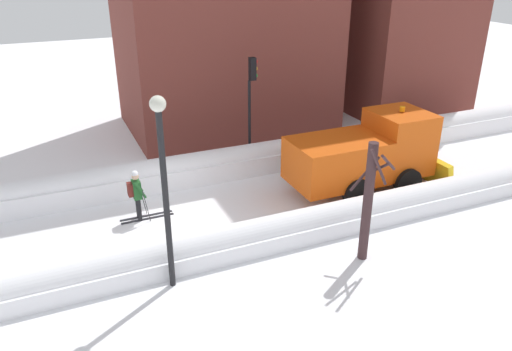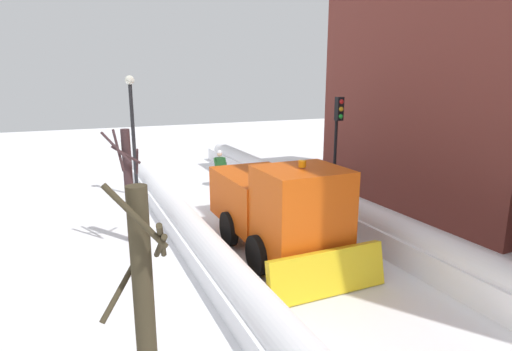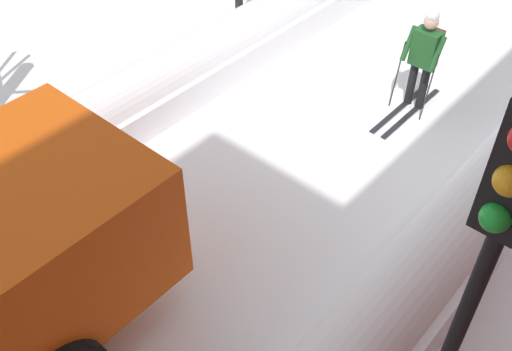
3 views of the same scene
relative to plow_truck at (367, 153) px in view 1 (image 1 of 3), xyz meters
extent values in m
plane|color=white|center=(-0.51, 2.74, -1.48)|extent=(80.00, 80.00, 0.00)
cube|color=white|center=(-3.21, 2.74, -1.10)|extent=(1.10, 36.00, 0.76)
cylinder|color=white|center=(-3.21, 2.74, -0.71)|extent=(0.90, 34.20, 0.90)
cube|color=white|center=(2.19, 2.74, -1.21)|extent=(1.10, 36.00, 0.54)
cylinder|color=white|center=(2.19, 2.74, -0.93)|extent=(0.90, 34.20, 0.90)
cube|color=#DB510F|center=(0.00, -1.32, -0.08)|extent=(2.30, 3.40, 1.60)
cube|color=#DB510F|center=(0.00, 1.38, 0.27)|extent=(2.20, 2.00, 2.30)
cube|color=black|center=(0.00, 2.34, 0.78)|extent=(1.85, 0.06, 1.01)
cube|color=yellow|center=(0.00, 2.73, -0.93)|extent=(3.20, 0.46, 1.13)
cylinder|color=orange|center=(0.00, 1.38, 1.54)|extent=(0.20, 0.20, 0.18)
cylinder|color=black|center=(-1.15, 1.08, -0.93)|extent=(0.25, 1.10, 1.10)
cylinder|color=black|center=(1.15, 1.08, -0.93)|extent=(0.25, 1.10, 1.10)
cylinder|color=black|center=(-1.15, -1.12, -0.93)|extent=(0.25, 1.10, 1.10)
cylinder|color=black|center=(1.15, -1.12, -0.93)|extent=(0.25, 1.10, 1.10)
cylinder|color=black|center=(-1.19, -8.39, -1.07)|extent=(0.14, 0.14, 0.82)
cylinder|color=black|center=(-0.97, -8.39, -1.07)|extent=(0.14, 0.14, 0.82)
cube|color=#1E5123|center=(-1.08, -8.39, -0.35)|extent=(0.42, 0.26, 0.62)
cube|color=#591E19|center=(-1.08, -8.60, -0.32)|extent=(0.32, 0.16, 0.44)
sphere|color=tan|center=(-1.08, -8.39, 0.12)|extent=(0.24, 0.24, 0.24)
sphere|color=silver|center=(-1.08, -8.39, 0.22)|extent=(0.22, 0.22, 0.22)
cylinder|color=#1E5123|center=(-1.34, -8.29, -0.32)|extent=(0.09, 0.33, 0.56)
cylinder|color=#1E5123|center=(-0.82, -8.29, -0.32)|extent=(0.09, 0.33, 0.56)
cube|color=black|center=(-1.19, -8.14, -1.46)|extent=(0.09, 1.80, 0.03)
cube|color=black|center=(-0.97, -8.14, -1.46)|extent=(0.09, 1.80, 0.03)
cylinder|color=#262628|center=(-1.38, -8.17, -0.88)|extent=(0.02, 0.19, 1.19)
cylinder|color=#262628|center=(-0.78, -8.17, -0.88)|extent=(0.02, 0.19, 1.19)
cylinder|color=black|center=(-4.10, -3.04, 0.33)|extent=(0.12, 0.12, 3.61)
cube|color=black|center=(-4.10, -2.90, 2.58)|extent=(0.28, 0.24, 0.90)
sphere|color=red|center=(-4.10, -2.77, 2.86)|extent=(0.18, 0.18, 0.18)
sphere|color=gold|center=(-4.10, -2.77, 2.58)|extent=(0.18, 0.18, 0.18)
sphere|color=green|center=(-4.10, -2.77, 2.30)|extent=(0.18, 0.18, 0.18)
cylinder|color=black|center=(2.94, -8.30, 1.00)|extent=(0.16, 0.16, 4.96)
sphere|color=silver|center=(2.94, -8.30, 3.66)|extent=(0.40, 0.40, 0.40)
cylinder|color=#3E292B|center=(3.90, -2.76, 0.36)|extent=(0.28, 0.28, 3.67)
cylinder|color=#3E292B|center=(3.61, -2.74, 1.14)|extent=(0.14, 0.91, 0.98)
cylinder|color=#3E292B|center=(3.96, -2.48, 1.44)|extent=(0.85, 0.25, 0.62)
cylinder|color=#3E292B|center=(4.15, -2.70, 1.56)|extent=(0.24, 0.77, 1.25)
cylinder|color=#3E292B|center=(4.23, -2.46, 1.68)|extent=(0.78, 1.07, 0.92)
camera|label=1|loc=(14.17, -10.69, 6.96)|focal=35.03mm
camera|label=2|loc=(5.37, 10.48, 3.67)|focal=28.96mm
camera|label=3|loc=(-4.59, -0.20, 4.70)|focal=41.80mm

